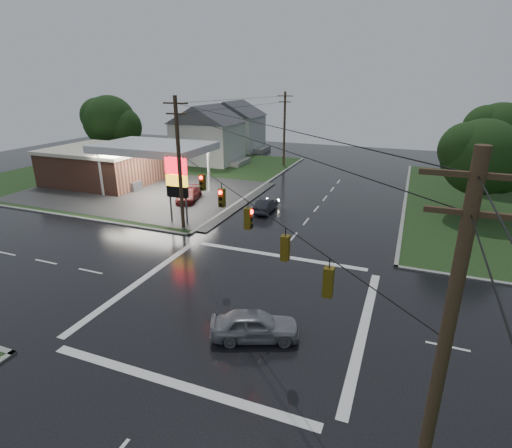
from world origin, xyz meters
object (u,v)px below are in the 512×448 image
(utility_pole_nw, at_px, (179,163))
(car_pump, at_px, (189,195))
(house_near, at_px, (208,133))
(tree_nw_behind, at_px, (111,122))
(utility_pole_se, at_px, (440,366))
(tree_ne_far, at_px, (500,136))
(house_far, at_px, (235,125))
(utility_pole_n, at_px, (284,128))
(pylon_sign, at_px, (177,179))
(car_north, at_px, (266,205))
(tree_ne_near, at_px, (483,158))
(car_crossing, at_px, (255,325))
(gas_station, at_px, (111,163))

(utility_pole_nw, bearing_deg, car_pump, 116.85)
(house_near, height_order, tree_nw_behind, tree_nw_behind)
(utility_pole_se, distance_m, tree_ne_far, 44.16)
(house_far, height_order, tree_nw_behind, tree_nw_behind)
(utility_pole_n, distance_m, tree_nw_behind, 25.63)
(utility_pole_se, bearing_deg, pylon_sign, 135.00)
(utility_pole_n, distance_m, house_far, 16.00)
(house_far, distance_m, tree_ne_far, 41.57)
(utility_pole_se, bearing_deg, utility_pole_n, 111.80)
(house_far, relative_size, car_north, 2.76)
(tree_ne_near, xyz_separation_m, tree_ne_far, (3.01, 12.00, 0.62))
(utility_pole_n, bearing_deg, car_crossing, -74.21)
(utility_pole_se, bearing_deg, gas_station, 140.30)
(car_north, height_order, car_pump, car_pump)
(utility_pole_nw, bearing_deg, gas_station, 147.77)
(utility_pole_n, xyz_separation_m, tree_ne_far, (26.65, -4.01, 0.71))
(utility_pole_se, xyz_separation_m, house_near, (-30.45, 45.50, -1.32))
(gas_station, distance_m, utility_pole_se, 45.83)
(gas_station, height_order, house_far, house_far)
(utility_pole_n, xyz_separation_m, house_far, (-12.45, 10.00, -1.06))
(house_near, bearing_deg, pylon_sign, -67.72)
(house_near, height_order, tree_ne_far, tree_ne_far)
(tree_nw_behind, xyz_separation_m, car_pump, (20.69, -13.28, -5.51))
(utility_pole_n, bearing_deg, house_far, 141.23)
(house_near, height_order, tree_ne_near, tree_ne_near)
(car_crossing, bearing_deg, utility_pole_nw, 21.28)
(car_north, bearing_deg, pylon_sign, 42.80)
(car_crossing, distance_m, car_pump, 24.71)
(gas_station, bearing_deg, utility_pole_nw, -32.23)
(utility_pole_se, bearing_deg, utility_pole_nw, 135.00)
(pylon_sign, height_order, tree_ne_far, tree_ne_far)
(tree_ne_far, bearing_deg, house_near, 176.99)
(gas_station, height_order, tree_nw_behind, tree_nw_behind)
(tree_nw_behind, bearing_deg, utility_pole_se, -42.34)
(tree_nw_behind, bearing_deg, pylon_sign, -39.87)
(utility_pole_n, relative_size, house_near, 0.95)
(tree_nw_behind, xyz_separation_m, car_crossing, (35.88, -32.78, -5.43))
(pylon_sign, xyz_separation_m, car_north, (6.09, 5.83, -3.35))
(tree_ne_near, bearing_deg, car_north, -163.03)
(pylon_sign, distance_m, tree_ne_far, 36.35)
(utility_pole_nw, xyz_separation_m, car_crossing, (11.53, -12.29, -4.97))
(tree_nw_behind, xyz_separation_m, tree_ne_far, (50.99, 4.00, -0.00))
(car_pump, bearing_deg, tree_nw_behind, 133.61)
(tree_nw_behind, height_order, tree_ne_near, tree_nw_behind)
(car_north, height_order, car_crossing, car_crossing)
(house_far, height_order, car_crossing, house_far)
(house_far, bearing_deg, utility_pole_nw, -72.08)
(pylon_sign, xyz_separation_m, utility_pole_nw, (1.00, -1.00, 1.71))
(car_north, relative_size, car_crossing, 0.91)
(car_north, distance_m, car_crossing, 20.18)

